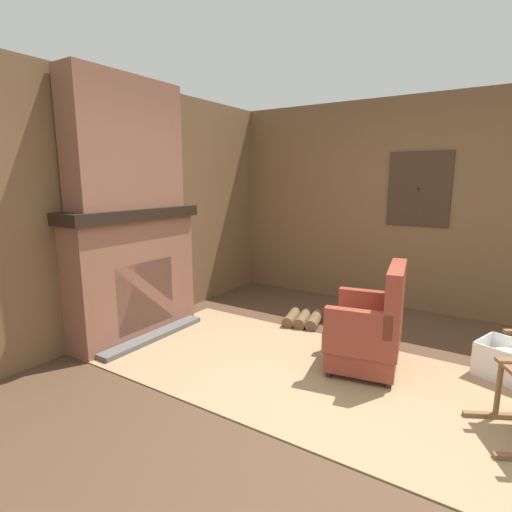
# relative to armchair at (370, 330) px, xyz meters

# --- Properties ---
(ground_plane) EXTENTS (14.00, 14.00, 0.00)m
(ground_plane) POSITION_rel_armchair_xyz_m (-0.02, -0.56, -0.35)
(ground_plane) COLOR #4C3523
(wood_panel_wall_left) EXTENTS (0.06, 5.52, 2.61)m
(wood_panel_wall_left) POSITION_rel_armchair_xyz_m (-2.51, -0.56, 0.95)
(wood_panel_wall_left) COLOR brown
(wood_panel_wall_left) RESTS_ON ground
(wood_panel_wall_back) EXTENTS (5.52, 0.09, 2.61)m
(wood_panel_wall_back) POSITION_rel_armchair_xyz_m (-0.02, 1.93, 0.96)
(wood_panel_wall_back) COLOR brown
(wood_panel_wall_back) RESTS_ON ground
(fireplace_hearth) EXTENTS (0.56, 1.51, 1.34)m
(fireplace_hearth) POSITION_rel_armchair_xyz_m (-2.29, -0.56, 0.31)
(fireplace_hearth) COLOR brown
(fireplace_hearth) RESTS_ON ground
(chimney_breast) EXTENTS (0.31, 1.24, 1.25)m
(chimney_breast) POSITION_rel_armchair_xyz_m (-2.31, -0.56, 1.61)
(chimney_breast) COLOR brown
(chimney_breast) RESTS_ON fireplace_hearth
(area_rug) EXTENTS (3.71, 1.76, 0.01)m
(area_rug) POSITION_rel_armchair_xyz_m (-0.37, -0.39, -0.35)
(area_rug) COLOR #997A56
(area_rug) RESTS_ON ground
(armchair) EXTENTS (0.70, 0.79, 0.93)m
(armchair) POSITION_rel_armchair_xyz_m (0.00, 0.00, 0.00)
(armchair) COLOR brown
(armchair) RESTS_ON ground
(firewood_stack) EXTENTS (0.48, 0.51, 0.13)m
(firewood_stack) POSITION_rel_armchair_xyz_m (-0.96, 0.67, -0.29)
(firewood_stack) COLOR brown
(firewood_stack) RESTS_ON ground
(laundry_basket) EXTENTS (0.57, 0.52, 0.30)m
(laundry_basket) POSITION_rel_armchair_xyz_m (1.05, 0.45, -0.20)
(laundry_basket) COLOR white
(laundry_basket) RESTS_ON ground
(oil_lamp_vase) EXTENTS (0.11, 0.11, 0.25)m
(oil_lamp_vase) POSITION_rel_armchair_xyz_m (-2.34, -1.09, 1.07)
(oil_lamp_vase) COLOR #47708E
(oil_lamp_vase) RESTS_ON fireplace_hearth
(storage_case) EXTENTS (0.17, 0.25, 0.15)m
(storage_case) POSITION_rel_armchair_xyz_m (-2.34, -0.41, 1.06)
(storage_case) COLOR black
(storage_case) RESTS_ON fireplace_hearth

